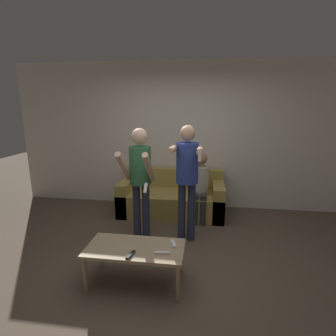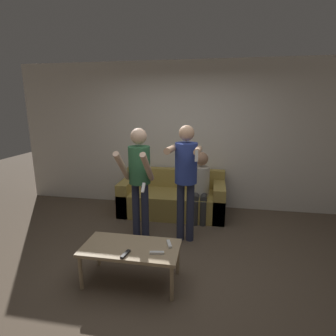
# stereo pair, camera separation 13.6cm
# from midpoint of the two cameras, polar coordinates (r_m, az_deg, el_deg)

# --- Properties ---
(ground_plane) EXTENTS (14.00, 14.00, 0.00)m
(ground_plane) POSITION_cam_midpoint_polar(r_m,az_deg,el_deg) (3.44, -1.75, -20.37)
(ground_plane) COLOR brown
(wall_back) EXTENTS (6.40, 0.06, 2.70)m
(wall_back) POSITION_cam_midpoint_polar(r_m,az_deg,el_deg) (4.95, 2.22, 6.91)
(wall_back) COLOR silver
(wall_back) RESTS_ON ground_plane
(couch) EXTENTS (1.84, 0.83, 0.76)m
(couch) POSITION_cam_midpoint_polar(r_m,az_deg,el_deg) (4.78, 0.01, -6.68)
(couch) COLOR #AD9347
(couch) RESTS_ON ground_plane
(person_standing_left) EXTENTS (0.43, 0.65, 1.62)m
(person_standing_left) POSITION_cam_midpoint_polar(r_m,az_deg,el_deg) (3.72, -7.14, -0.94)
(person_standing_left) COLOR #282D47
(person_standing_left) RESTS_ON ground_plane
(person_standing_right) EXTENTS (0.43, 0.70, 1.66)m
(person_standing_right) POSITION_cam_midpoint_polar(r_m,az_deg,el_deg) (3.59, 3.10, -0.65)
(person_standing_right) COLOR #282D47
(person_standing_right) RESTS_ON ground_plane
(person_seated) EXTENTS (0.29, 0.52, 1.16)m
(person_seated) POSITION_cam_midpoint_polar(r_m,az_deg,el_deg) (4.46, 6.11, -3.28)
(person_seated) COLOR #383838
(person_seated) RESTS_ON ground_plane
(coffee_table) EXTENTS (1.06, 0.52, 0.43)m
(coffee_table) POSITION_cam_midpoint_polar(r_m,az_deg,el_deg) (3.00, -8.50, -17.36)
(coffee_table) COLOR tan
(coffee_table) RESTS_ON ground_plane
(remote_near) EXTENTS (0.07, 0.15, 0.02)m
(remote_near) POSITION_cam_midpoint_polar(r_m,az_deg,el_deg) (2.83, -9.59, -18.15)
(remote_near) COLOR black
(remote_near) RESTS_ON coffee_table
(remote_mid) EXTENTS (0.15, 0.06, 0.02)m
(remote_mid) POSITION_cam_midpoint_polar(r_m,az_deg,el_deg) (2.83, -2.74, -17.98)
(remote_mid) COLOR white
(remote_mid) RESTS_ON coffee_table
(remote_far) EXTENTS (0.08, 0.15, 0.02)m
(remote_far) POSITION_cam_midpoint_polar(r_m,az_deg,el_deg) (2.98, -0.15, -16.19)
(remote_far) COLOR white
(remote_far) RESTS_ON coffee_table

